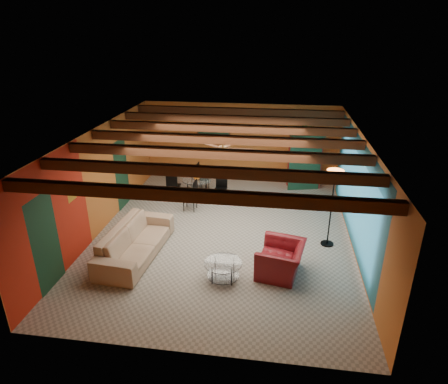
% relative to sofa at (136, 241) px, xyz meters
% --- Properties ---
extents(room, '(6.52, 8.01, 2.71)m').
position_rel_sofa_xyz_m(room, '(1.90, 1.33, 1.99)').
color(room, gray).
rests_on(room, ground).
extents(sofa, '(1.20, 2.63, 0.75)m').
position_rel_sofa_xyz_m(sofa, '(0.00, 0.00, 0.00)').
color(sofa, tan).
rests_on(sofa, ground).
extents(armchair, '(1.14, 1.25, 0.71)m').
position_rel_sofa_xyz_m(armchair, '(3.40, -0.26, -0.02)').
color(armchair, maroon).
rests_on(armchair, ground).
extents(coffee_table, '(0.83, 0.83, 0.42)m').
position_rel_sofa_xyz_m(coffee_table, '(2.18, -0.65, -0.16)').
color(coffee_table, silver).
rests_on(coffee_table, ground).
extents(dining_table, '(1.93, 1.93, 0.94)m').
position_rel_sofa_xyz_m(dining_table, '(0.77, 3.35, 0.10)').
color(dining_table, silver).
rests_on(dining_table, ground).
extents(armoire, '(1.10, 0.73, 1.77)m').
position_rel_sofa_xyz_m(armoire, '(4.10, 4.92, 0.51)').
color(armoire, maroon).
rests_on(armoire, ground).
extents(floor_lamp, '(0.47, 0.47, 1.98)m').
position_rel_sofa_xyz_m(floor_lamp, '(4.55, 1.15, 0.62)').
color(floor_lamp, black).
rests_on(floor_lamp, ground).
extents(ceiling_fan, '(1.50, 1.50, 0.44)m').
position_rel_sofa_xyz_m(ceiling_fan, '(1.90, 1.22, 1.99)').
color(ceiling_fan, '#472614').
rests_on(ceiling_fan, ceiling).
extents(painting, '(1.05, 0.03, 0.65)m').
position_rel_sofa_xyz_m(painting, '(1.00, 5.18, 1.28)').
color(painting, black).
rests_on(painting, wall_back).
extents(potted_plant, '(0.52, 0.50, 0.46)m').
position_rel_sofa_xyz_m(potted_plant, '(4.10, 4.92, 1.63)').
color(potted_plant, '#26661E').
rests_on(potted_plant, armoire).
extents(vase, '(0.21, 0.21, 0.21)m').
position_rel_sofa_xyz_m(vase, '(0.77, 3.35, 0.67)').
color(vase, orange).
rests_on(vase, dining_table).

